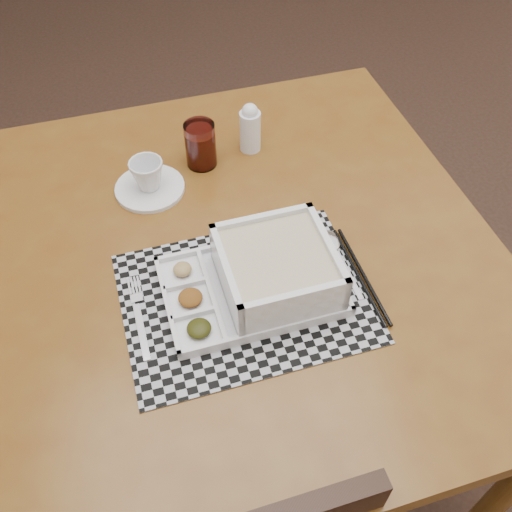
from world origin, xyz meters
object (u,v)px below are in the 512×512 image
Objects in this scene: dining_table at (227,278)px; serving_tray at (270,275)px; cup at (147,175)px; juice_glass at (201,146)px; creamer_bottle at (250,128)px.

dining_table is 3.45× the size of serving_tray.
juice_glass is (0.12, 0.07, 0.00)m from cup.
cup is 0.26m from creamer_bottle.
cup is 0.69× the size of juice_glass.
dining_table is 0.35m from creamer_bottle.
cup is (-0.20, 0.31, 0.00)m from serving_tray.
juice_glass reaches higher than cup.
cup is at bearing -157.08° from creamer_bottle.
creamer_bottle reaches higher than dining_table.
serving_tray is 0.41m from creamer_bottle.
cup is at bearing -150.82° from juice_glass.
cup is 0.14m from juice_glass.
creamer_bottle is (0.12, 0.03, 0.01)m from juice_glass.
juice_glass is at bearing 28.51° from cup.
dining_table is at bearing 122.82° from serving_tray.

